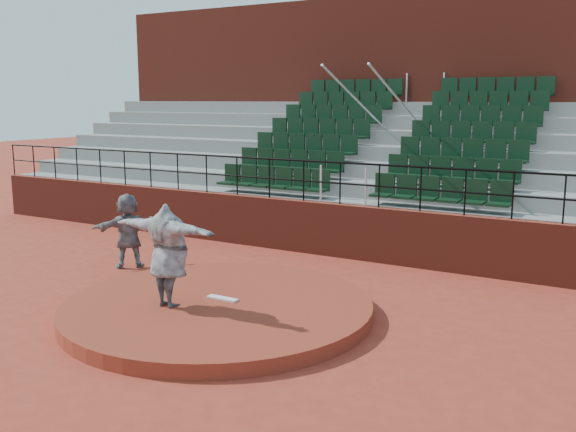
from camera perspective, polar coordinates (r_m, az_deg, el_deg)
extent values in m
plane|color=#9C3323|center=(11.65, -6.24, -8.72)|extent=(90.00, 90.00, 0.00)
cylinder|color=maroon|center=(11.61, -6.26, -8.14)|extent=(5.50, 5.50, 0.25)
cube|color=white|center=(11.69, -5.83, -7.29)|extent=(0.60, 0.15, 0.03)
cube|color=maroon|center=(15.64, 4.60, -1.27)|extent=(24.00, 0.30, 1.30)
cylinder|color=black|center=(15.40, 4.68, 4.75)|extent=(24.00, 0.05, 0.05)
cylinder|color=black|center=(15.45, 4.66, 2.91)|extent=(24.00, 0.04, 0.04)
cylinder|color=black|center=(23.25, -23.21, 4.61)|extent=(0.04, 0.04, 1.00)
cylinder|color=black|center=(22.46, -21.67, 4.54)|extent=(0.04, 0.04, 1.00)
cylinder|color=black|center=(21.68, -20.02, 4.46)|extent=(0.04, 0.04, 1.00)
cylinder|color=black|center=(20.93, -18.25, 4.38)|extent=(0.04, 0.04, 1.00)
cylinder|color=black|center=(20.20, -16.35, 4.28)|extent=(0.04, 0.04, 1.00)
cylinder|color=black|center=(19.49, -14.31, 4.17)|extent=(0.04, 0.04, 1.00)
cylinder|color=black|center=(18.81, -12.12, 4.04)|extent=(0.04, 0.04, 1.00)
cylinder|color=black|center=(18.15, -9.77, 3.90)|extent=(0.04, 0.04, 1.00)
cylinder|color=black|center=(17.53, -7.25, 3.74)|extent=(0.04, 0.04, 1.00)
cylinder|color=black|center=(16.95, -4.55, 3.57)|extent=(0.04, 0.04, 1.00)
cylinder|color=black|center=(16.40, -1.67, 3.37)|extent=(0.04, 0.04, 1.00)
cylinder|color=black|center=(15.90, 1.40, 3.15)|extent=(0.04, 0.04, 1.00)
cylinder|color=black|center=(15.45, 4.66, 2.91)|extent=(0.04, 0.04, 1.00)
cylinder|color=black|center=(15.06, 8.10, 2.64)|extent=(0.04, 0.04, 1.00)
cylinder|color=black|center=(14.71, 11.71, 2.35)|extent=(0.04, 0.04, 1.00)
cylinder|color=black|center=(14.44, 15.47, 2.03)|extent=(0.04, 0.04, 1.00)
cylinder|color=black|center=(14.22, 19.37, 1.70)|extent=(0.04, 0.04, 1.00)
cylinder|color=black|center=(14.07, 23.36, 1.35)|extent=(0.04, 0.04, 1.00)
cube|color=gray|center=(16.15, 5.47, -0.91)|extent=(24.00, 0.85, 1.30)
cube|color=black|center=(17.05, -1.35, 3.16)|extent=(3.30, 0.48, 0.72)
cube|color=black|center=(15.21, 13.28, 2.01)|extent=(3.30, 0.48, 0.72)
cube|color=gray|center=(16.88, 6.69, 0.24)|extent=(24.00, 0.85, 1.70)
cube|color=black|center=(17.73, 0.08, 4.75)|extent=(3.30, 0.48, 0.72)
cube|color=black|center=(15.97, 14.24, 3.80)|extent=(3.30, 0.48, 0.72)
cube|color=gray|center=(17.62, 7.81, 1.30)|extent=(24.00, 0.85, 2.10)
cube|color=black|center=(18.43, 1.41, 6.21)|extent=(3.30, 0.48, 0.72)
cube|color=black|center=(16.75, 15.10, 5.43)|extent=(3.30, 0.48, 0.72)
cube|color=gray|center=(18.37, 8.83, 2.28)|extent=(24.00, 0.85, 2.50)
cube|color=black|center=(19.16, 2.65, 7.56)|extent=(3.30, 0.48, 0.72)
cube|color=black|center=(17.54, 15.90, 6.91)|extent=(3.30, 0.48, 0.72)
cube|color=gray|center=(19.14, 9.78, 3.17)|extent=(24.00, 0.85, 2.90)
cube|color=black|center=(19.90, 3.80, 8.80)|extent=(3.30, 0.48, 0.72)
cube|color=black|center=(18.35, 16.63, 8.26)|extent=(3.30, 0.48, 0.72)
cube|color=gray|center=(19.91, 10.65, 4.00)|extent=(24.00, 0.85, 3.30)
cube|color=black|center=(20.66, 4.88, 9.95)|extent=(3.30, 0.48, 0.72)
cube|color=black|center=(19.17, 17.30, 9.50)|extent=(3.30, 0.48, 0.72)
cube|color=gray|center=(20.69, 11.46, 4.76)|extent=(24.00, 0.85, 3.70)
cube|color=black|center=(21.43, 5.88, 11.02)|extent=(3.30, 0.48, 0.72)
cube|color=black|center=(20.00, 17.92, 10.63)|extent=(3.30, 0.48, 0.72)
cylinder|color=silver|center=(18.42, 7.26, 9.05)|extent=(0.06, 5.97, 2.46)
cylinder|color=silver|center=(17.99, 10.83, 8.92)|extent=(0.06, 5.97, 2.46)
cube|color=maroon|center=(22.43, 13.23, 9.47)|extent=(24.00, 3.00, 7.10)
imported|color=black|center=(11.23, -10.61, -3.45)|extent=(2.25, 0.73, 1.80)
imported|color=black|center=(15.00, -14.01, -1.25)|extent=(1.50, 1.47, 1.72)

